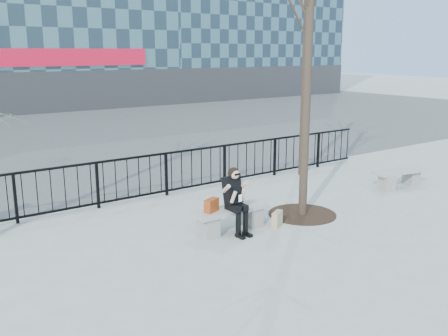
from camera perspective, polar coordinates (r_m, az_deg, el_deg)
ground at (r=10.19m, az=0.80°, el=-7.18°), size 120.00×120.00×0.00m
street_surface at (r=23.64m, az=-21.40°, el=3.68°), size 60.00×23.00×0.01m
railing at (r=12.46m, az=-7.42°, el=-0.81°), size 14.00×0.06×1.10m
tree_grate at (r=11.29m, az=8.92°, el=-5.22°), size 1.50×1.50×0.02m
bench_main at (r=10.09m, az=0.81°, el=-5.57°), size 1.65×0.46×0.49m
bench_second at (r=14.11m, az=19.43°, el=-0.89°), size 1.60×0.45×0.48m
seated_woman at (r=9.85m, az=1.37°, el=-3.78°), size 0.50×0.64×1.34m
handbag at (r=9.75m, az=-1.44°, el=-4.28°), size 0.35×0.25×0.26m
shopping_bag at (r=10.42m, az=6.09°, el=-5.83°), size 0.36×0.27×0.32m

